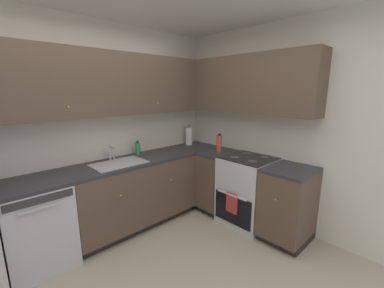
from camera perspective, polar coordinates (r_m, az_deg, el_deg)
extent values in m
cube|color=silver|center=(3.25, -23.50, 2.95)|extent=(3.81, 0.05, 2.59)
cube|color=silver|center=(3.33, 20.61, 3.38)|extent=(0.05, 3.25, 2.59)
cube|color=silver|center=(3.04, -32.25, -15.74)|extent=(0.60, 0.60, 0.86)
cube|color=#333333|center=(2.61, -31.83, -11.01)|extent=(0.55, 0.01, 0.07)
cube|color=silver|center=(2.62, -31.59, -12.53)|extent=(0.36, 0.02, 0.02)
cube|color=brown|center=(3.36, -13.14, -10.54)|extent=(1.63, 0.60, 0.77)
cube|color=black|center=(3.57, -13.04, -16.79)|extent=(1.63, 0.54, 0.09)
sphere|color=tan|center=(2.90, -16.27, -11.45)|extent=(0.02, 0.02, 0.02)
sphere|color=tan|center=(3.25, -4.93, -8.28)|extent=(0.02, 0.02, 0.02)
cube|color=#2D2D33|center=(3.23, -13.53, -3.91)|extent=(2.83, 0.60, 0.03)
cube|color=brown|center=(3.68, 6.11, -8.19)|extent=(0.60, 0.36, 0.77)
cube|color=black|center=(3.88, 6.25, -14.06)|extent=(0.54, 0.36, 0.09)
cube|color=brown|center=(3.16, 21.36, -12.63)|extent=(0.60, 0.49, 0.77)
cube|color=black|center=(3.38, 20.99, -19.13)|extent=(0.54, 0.49, 0.09)
sphere|color=tan|center=(2.84, 18.83, -12.10)|extent=(0.02, 0.02, 0.02)
cube|color=#2D2D33|center=(3.56, 6.25, -2.09)|extent=(0.60, 0.36, 0.03)
cube|color=#2D2D33|center=(3.02, 21.97, -5.63)|extent=(0.60, 0.49, 0.03)
cube|color=silver|center=(3.43, 12.81, -10.52)|extent=(0.64, 0.62, 0.90)
cube|color=black|center=(3.26, 9.37, -14.83)|extent=(0.02, 0.55, 0.38)
cube|color=silver|center=(3.15, 9.25, -11.58)|extent=(0.02, 0.43, 0.02)
cube|color=black|center=(3.28, 13.19, -3.18)|extent=(0.59, 0.60, 0.01)
cube|color=silver|center=(3.52, 15.99, -1.13)|extent=(0.03, 0.60, 0.15)
cylinder|color=#4C4C4C|center=(3.10, 13.87, -3.97)|extent=(0.11, 0.11, 0.01)
cylinder|color=#4C4C4C|center=(3.24, 9.82, -3.04)|extent=(0.11, 0.11, 0.01)
cylinder|color=#4C4C4C|center=(3.33, 16.50, -2.97)|extent=(0.11, 0.11, 0.01)
cylinder|color=#4C4C4C|center=(3.47, 12.61, -2.15)|extent=(0.11, 0.11, 0.01)
cube|color=#B23333|center=(3.19, 9.21, -13.42)|extent=(0.02, 0.17, 0.26)
cube|color=brown|center=(3.15, -18.32, 13.03)|extent=(2.51, 0.32, 0.74)
sphere|color=tan|center=(2.80, -26.78, 7.65)|extent=(0.02, 0.02, 0.02)
sphere|color=tan|center=(3.29, -7.92, 9.37)|extent=(0.02, 0.02, 0.02)
cube|color=brown|center=(3.42, 11.36, 13.31)|extent=(0.32, 2.04, 0.74)
cube|color=#B7B7BC|center=(3.10, -16.57, -4.33)|extent=(0.62, 0.40, 0.01)
cube|color=gray|center=(3.12, -16.51, -5.20)|extent=(0.57, 0.36, 0.09)
cube|color=#99999E|center=(3.11, -16.53, -4.96)|extent=(0.02, 0.35, 0.06)
cylinder|color=silver|center=(3.28, -18.51, -1.94)|extent=(0.02, 0.02, 0.19)
cylinder|color=silver|center=(3.19, -18.04, -0.73)|extent=(0.02, 0.15, 0.02)
cylinder|color=silver|center=(3.31, -17.66, -2.86)|extent=(0.02, 0.02, 0.06)
cylinder|color=#338C4C|center=(3.44, -12.48, -1.13)|extent=(0.07, 0.07, 0.16)
cylinder|color=#262626|center=(3.42, -12.56, 0.44)|extent=(0.03, 0.03, 0.03)
cylinder|color=white|center=(3.97, -0.72, 1.83)|extent=(0.11, 0.11, 0.28)
cylinder|color=#3F3F3F|center=(3.96, -0.72, 2.11)|extent=(0.02, 0.02, 0.34)
cylinder|color=#BF4C3F|center=(3.53, 6.31, 0.07)|extent=(0.08, 0.08, 0.24)
cylinder|color=black|center=(3.51, 6.36, 2.17)|extent=(0.04, 0.04, 0.02)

